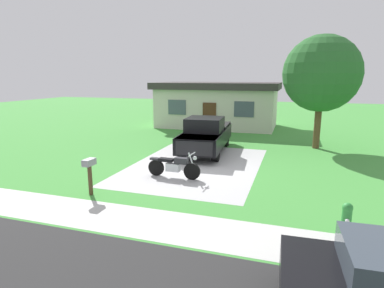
% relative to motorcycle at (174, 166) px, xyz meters
% --- Properties ---
extents(ground_plane, '(80.00, 80.00, 0.00)m').
position_rel_motorcycle_xyz_m(ground_plane, '(0.30, 2.00, -0.47)').
color(ground_plane, '#44963D').
extents(driveway_pad, '(5.59, 8.11, 0.01)m').
position_rel_motorcycle_xyz_m(driveway_pad, '(0.30, 2.00, -0.47)').
color(driveway_pad, '#B9B9B9').
rests_on(driveway_pad, ground).
extents(sidewalk_strip, '(36.00, 1.80, 0.01)m').
position_rel_motorcycle_xyz_m(sidewalk_strip, '(0.30, -4.00, -0.47)').
color(sidewalk_strip, beige).
rests_on(sidewalk_strip, ground).
extents(motorcycle, '(2.21, 0.70, 1.09)m').
position_rel_motorcycle_xyz_m(motorcycle, '(0.00, 0.00, 0.00)').
color(motorcycle, black).
rests_on(motorcycle, ground).
extents(pickup_truck, '(2.40, 5.75, 1.90)m').
position_rel_motorcycle_xyz_m(pickup_truck, '(0.03, 4.71, 0.48)').
color(pickup_truck, black).
rests_on(pickup_truck, ground).
extents(fire_hydrant, '(0.32, 0.40, 0.87)m').
position_rel_motorcycle_xyz_m(fire_hydrant, '(5.84, -3.10, -0.05)').
color(fire_hydrant, '#2D8C38').
rests_on(fire_hydrant, ground).
extents(mailbox, '(0.26, 0.48, 1.26)m').
position_rel_motorcycle_xyz_m(mailbox, '(-2.02, -2.65, 0.51)').
color(mailbox, '#4C3823').
rests_on(mailbox, ground).
extents(shade_tree, '(4.12, 4.12, 6.18)m').
position_rel_motorcycle_xyz_m(shade_tree, '(5.68, 7.50, 3.63)').
color(shade_tree, brown).
rests_on(shade_tree, ground).
extents(neighbor_house, '(9.60, 5.60, 3.50)m').
position_rel_motorcycle_xyz_m(neighbor_house, '(-1.51, 13.65, 1.32)').
color(neighbor_house, beige).
rests_on(neighbor_house, ground).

